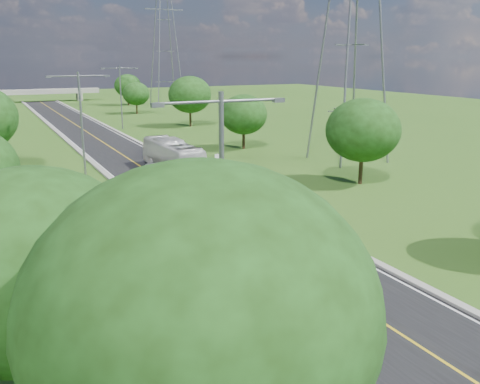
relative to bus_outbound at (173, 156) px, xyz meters
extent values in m
plane|color=#315919|center=(-2.19, 17.68, -1.67)|extent=(260.00, 260.00, 0.00)
cube|color=black|center=(-2.19, 23.68, -1.64)|extent=(8.00, 150.00, 0.06)
cube|color=gray|center=(-6.44, 23.68, -1.56)|extent=(0.50, 150.00, 0.22)
cube|color=gray|center=(2.06, 23.68, -1.56)|extent=(0.50, 150.00, 0.22)
cylinder|color=slate|center=(3.01, -4.32, -0.47)|extent=(0.08, 0.08, 2.40)
cube|color=white|center=(3.01, -4.35, 0.33)|extent=(0.55, 0.04, 0.70)
cube|color=gray|center=(7.81, 97.68, -0.67)|extent=(1.20, 3.00, 2.00)
cube|color=gray|center=(-2.19, 97.68, 0.93)|extent=(30.00, 3.00, 1.20)
cylinder|color=slate|center=(-8.19, -30.32, 3.33)|extent=(0.22, 0.22, 10.00)
cylinder|color=slate|center=(-9.59, -30.32, 7.93)|extent=(2.80, 0.12, 0.12)
cylinder|color=slate|center=(-6.79, -30.32, 7.93)|extent=(2.80, 0.12, 0.12)
cube|color=slate|center=(-10.89, -30.32, 7.88)|extent=(0.50, 0.25, 0.18)
cube|color=slate|center=(-5.49, -30.32, 7.88)|extent=(0.50, 0.25, 0.18)
cylinder|color=slate|center=(-8.19, 2.68, 3.33)|extent=(0.22, 0.22, 10.00)
cylinder|color=slate|center=(-9.59, 2.68, 7.93)|extent=(2.80, 0.12, 0.12)
cylinder|color=slate|center=(-6.79, 2.68, 7.93)|extent=(2.80, 0.12, 0.12)
cube|color=slate|center=(-10.89, 2.68, 7.88)|extent=(0.50, 0.25, 0.18)
cube|color=slate|center=(-5.49, 2.68, 7.88)|extent=(0.50, 0.25, 0.18)
cylinder|color=slate|center=(3.81, 35.68, 3.33)|extent=(0.22, 0.22, 10.00)
cylinder|color=slate|center=(2.41, 35.68, 7.93)|extent=(2.80, 0.12, 0.12)
cylinder|color=slate|center=(5.21, 35.68, 7.93)|extent=(2.80, 0.12, 0.12)
cube|color=slate|center=(1.11, 35.68, 7.88)|extent=(0.50, 0.25, 0.18)
cube|color=slate|center=(6.51, 35.68, 7.88)|extent=(0.50, 0.25, 0.18)
cube|color=slate|center=(23.81, 72.68, 20.17)|extent=(9.00, 0.25, 0.25)
cylinder|color=black|center=(-16.19, -34.32, -0.14)|extent=(0.36, 0.36, 3.06)
ellipsoid|color=#19350E|center=(-16.19, -34.32, 3.60)|extent=(7.14, 7.14, 6.07)
ellipsoid|color=#19350E|center=(-13.19, -40.32, 4.22)|extent=(7.98, 7.98, 6.78)
cylinder|color=black|center=(13.81, -12.32, -0.23)|extent=(0.36, 0.36, 2.88)
ellipsoid|color=#19350E|center=(13.81, -12.32, 3.29)|extent=(6.72, 6.72, 5.71)
cylinder|color=black|center=(12.81, 9.68, -0.41)|extent=(0.36, 0.36, 2.52)
ellipsoid|color=#19350E|center=(12.81, 9.68, 2.67)|extent=(5.88, 5.88, 5.00)
cylinder|color=black|center=(14.81, 33.68, -0.14)|extent=(0.36, 0.36, 3.06)
ellipsoid|color=#19350E|center=(14.81, 33.68, 3.60)|extent=(7.14, 7.14, 6.07)
cylinder|color=black|center=(12.31, 57.68, -0.50)|extent=(0.36, 0.36, 2.34)
ellipsoid|color=#19350E|center=(12.31, 57.68, 2.36)|extent=(5.46, 5.46, 4.64)
cylinder|color=black|center=(15.81, 77.68, -0.32)|extent=(0.36, 0.36, 2.70)
ellipsoid|color=#19350E|center=(15.81, 77.68, 2.98)|extent=(6.30, 6.30, 5.36)
imported|color=silver|center=(0.00, 0.00, 0.00)|extent=(2.85, 11.56, 3.21)
imported|color=silver|center=(-3.79, -11.80, -0.23)|extent=(2.35, 9.91, 2.76)
camera|label=1|loc=(-17.18, -50.41, 9.70)|focal=40.00mm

